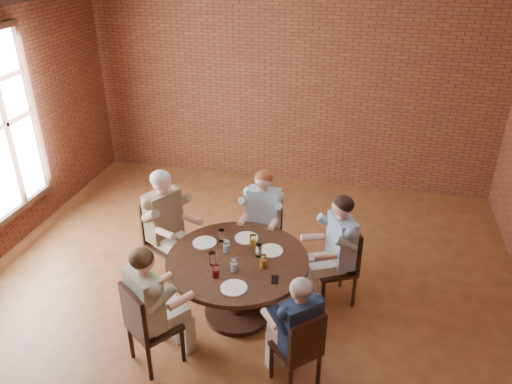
% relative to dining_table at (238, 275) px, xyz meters
% --- Properties ---
extents(floor, '(7.00, 7.00, 0.00)m').
position_rel_dining_table_xyz_m(floor, '(-0.06, 0.00, -0.53)').
color(floor, '#97582E').
rests_on(floor, ground).
extents(wall_back, '(7.00, 0.00, 7.00)m').
position_rel_dining_table_xyz_m(wall_back, '(-0.06, 3.50, 1.17)').
color(wall_back, brown).
rests_on(wall_back, ground).
extents(dining_table, '(1.50, 1.50, 0.75)m').
position_rel_dining_table_xyz_m(dining_table, '(0.00, 0.00, 0.00)').
color(dining_table, black).
rests_on(dining_table, floor).
extents(chair_a, '(0.57, 0.57, 0.94)m').
position_rel_dining_table_xyz_m(chair_a, '(1.06, 0.54, -0.02)').
color(chair_a, black).
rests_on(chair_a, floor).
extents(diner_a, '(0.82, 0.77, 1.34)m').
position_rel_dining_table_xyz_m(diner_a, '(0.98, 0.50, 0.14)').
color(diner_a, teal).
rests_on(diner_a, floor).
extents(chair_b, '(0.44, 0.44, 0.92)m').
position_rel_dining_table_xyz_m(chair_b, '(0.06, 1.04, -0.03)').
color(chair_b, black).
rests_on(chair_b, floor).
extents(diner_b, '(0.55, 0.66, 1.30)m').
position_rel_dining_table_xyz_m(diner_b, '(0.06, 0.96, 0.12)').
color(diner_b, '#92ADBA').
rests_on(diner_b, floor).
extents(chair_c, '(0.62, 0.62, 0.97)m').
position_rel_dining_table_xyz_m(chair_c, '(-1.08, 0.58, -0.01)').
color(chair_c, black).
rests_on(chair_c, floor).
extents(diner_c, '(0.88, 0.82, 1.39)m').
position_rel_dining_table_xyz_m(diner_c, '(-1.00, 0.53, 0.17)').
color(diner_c, brown).
rests_on(diner_c, floor).
extents(chair_d, '(0.59, 0.59, 0.94)m').
position_rel_dining_table_xyz_m(chair_d, '(-0.66, -0.89, -0.02)').
color(chair_d, black).
rests_on(chair_d, floor).
extents(diner_d, '(0.81, 0.83, 1.33)m').
position_rel_dining_table_xyz_m(diner_d, '(-0.61, -0.82, 0.14)').
color(diner_d, beige).
rests_on(diner_d, floor).
extents(chair_e, '(0.53, 0.53, 0.88)m').
position_rel_dining_table_xyz_m(chair_e, '(0.80, -0.85, -0.05)').
color(chair_e, black).
rests_on(chair_e, floor).
extents(diner_e, '(0.73, 0.73, 1.23)m').
position_rel_dining_table_xyz_m(diner_e, '(0.76, -0.80, 0.08)').
color(diner_e, '#15213C').
rests_on(diner_e, floor).
extents(plate_a, '(0.26, 0.26, 0.01)m').
position_rel_dining_table_xyz_m(plate_a, '(0.31, 0.21, 0.23)').
color(plate_a, white).
rests_on(plate_a, dining_table).
extents(plate_b, '(0.26, 0.26, 0.01)m').
position_rel_dining_table_xyz_m(plate_b, '(-0.00, 0.39, 0.23)').
color(plate_b, white).
rests_on(plate_b, dining_table).
extents(plate_c, '(0.26, 0.26, 0.01)m').
position_rel_dining_table_xyz_m(plate_c, '(-0.43, 0.19, 0.23)').
color(plate_c, white).
rests_on(plate_c, dining_table).
extents(plate_d, '(0.26, 0.26, 0.01)m').
position_rel_dining_table_xyz_m(plate_d, '(0.09, -0.49, 0.23)').
color(plate_d, white).
rests_on(plate_d, dining_table).
extents(glass_a, '(0.07, 0.07, 0.14)m').
position_rel_dining_table_xyz_m(glass_a, '(0.21, 0.10, 0.29)').
color(glass_a, white).
rests_on(glass_a, dining_table).
extents(glass_b, '(0.07, 0.07, 0.14)m').
position_rel_dining_table_xyz_m(glass_b, '(0.11, 0.26, 0.29)').
color(glass_b, white).
rests_on(glass_b, dining_table).
extents(glass_c, '(0.07, 0.07, 0.14)m').
position_rel_dining_table_xyz_m(glass_c, '(-0.25, 0.29, 0.29)').
color(glass_c, white).
rests_on(glass_c, dining_table).
extents(glass_d, '(0.07, 0.07, 0.14)m').
position_rel_dining_table_xyz_m(glass_d, '(-0.15, 0.09, 0.29)').
color(glass_d, white).
rests_on(glass_d, dining_table).
extents(glass_e, '(0.07, 0.07, 0.14)m').
position_rel_dining_table_xyz_m(glass_e, '(-0.22, -0.16, 0.29)').
color(glass_e, white).
rests_on(glass_e, dining_table).
extents(glass_f, '(0.07, 0.07, 0.14)m').
position_rel_dining_table_xyz_m(glass_f, '(-0.13, -0.35, 0.29)').
color(glass_f, white).
rests_on(glass_f, dining_table).
extents(glass_g, '(0.07, 0.07, 0.14)m').
position_rel_dining_table_xyz_m(glass_g, '(0.02, -0.21, 0.29)').
color(glass_g, white).
rests_on(glass_g, dining_table).
extents(glass_h, '(0.07, 0.07, 0.14)m').
position_rel_dining_table_xyz_m(glass_h, '(0.29, -0.08, 0.29)').
color(glass_h, white).
rests_on(glass_h, dining_table).
extents(smartphone, '(0.09, 0.14, 0.01)m').
position_rel_dining_table_xyz_m(smartphone, '(0.45, -0.27, 0.23)').
color(smartphone, black).
rests_on(smartphone, dining_table).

